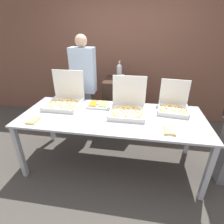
{
  "coord_description": "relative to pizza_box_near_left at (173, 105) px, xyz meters",
  "views": [
    {
      "loc": [
        0.33,
        -2.05,
        1.91
      ],
      "look_at": [
        0.0,
        0.0,
        0.88
      ],
      "focal_mm": 28.0,
      "sensor_mm": 36.0,
      "label": 1
    }
  ],
  "objects": [
    {
      "name": "pizza_box_far_right",
      "position": [
        -1.58,
        -0.05,
        0.01
      ],
      "size": [
        0.49,
        0.5,
        0.48
      ],
      "rotation": [
        0.0,
        0.0,
        -0.0
      ],
      "color": "white",
      "rests_on": "buffet_table"
    },
    {
      "name": "pizza_box_far_left",
      "position": [
        -0.62,
        -0.18,
        0.01
      ],
      "size": [
        0.47,
        0.49,
        0.47
      ],
      "rotation": [
        0.0,
        0.0,
        0.0
      ],
      "color": "white",
      "rests_on": "buffet_table"
    },
    {
      "name": "ground_plane",
      "position": [
        -0.82,
        -0.3,
        -0.9
      ],
      "size": [
        16.0,
        16.0,
        0.0
      ],
      "primitive_type": "plane",
      "color": "#423D38"
    },
    {
      "name": "person_guest_cap",
      "position": [
        -1.44,
        0.47,
        0.04
      ],
      "size": [
        0.4,
        0.22,
        1.8
      ],
      "rotation": [
        0.0,
        0.0,
        3.14
      ],
      "color": "slate",
      "rests_on": "ground_plane"
    },
    {
      "name": "soda_bottle",
      "position": [
        -0.86,
        0.78,
        0.28
      ],
      "size": [
        0.1,
        0.1,
        0.33
      ],
      "color": "#B7BCC1",
      "rests_on": "sideboard_podium"
    },
    {
      "name": "paper_plate_front_center",
      "position": [
        -1.77,
        -0.63,
        -0.06
      ],
      "size": [
        0.24,
        0.24,
        0.03
      ],
      "color": "white",
      "rests_on": "buffet_table"
    },
    {
      "name": "veggie_tray",
      "position": [
        -1.07,
        -0.04,
        -0.05
      ],
      "size": [
        0.33,
        0.26,
        0.05
      ],
      "color": "white",
      "rests_on": "buffet_table"
    },
    {
      "name": "soda_can_silver",
      "position": [
        -0.78,
        0.55,
        0.2
      ],
      "size": [
        0.07,
        0.07,
        0.12
      ],
      "color": "silver",
      "rests_on": "sideboard_podium"
    },
    {
      "name": "buffet_table",
      "position": [
        -0.82,
        -0.3,
        -0.15
      ],
      "size": [
        2.44,
        0.97,
        0.83
      ],
      "color": "#A8AAB2",
      "rests_on": "ground_plane"
    },
    {
      "name": "pizza_box_near_left",
      "position": [
        0.0,
        0.0,
        0.0
      ],
      "size": [
        0.45,
        0.46,
        0.4
      ],
      "rotation": [
        0.0,
        0.0,
        -0.12
      ],
      "color": "white",
      "rests_on": "buffet_table"
    },
    {
      "name": "paper_plate_front_right",
      "position": [
        -0.12,
        -0.6,
        -0.06
      ],
      "size": [
        0.2,
        0.2,
        0.03
      ],
      "color": "white",
      "rests_on": "buffet_table"
    },
    {
      "name": "sideboard_podium",
      "position": [
        -0.82,
        0.72,
        -0.38
      ],
      "size": [
        0.61,
        0.57,
        1.04
      ],
      "color": "black",
      "rests_on": "ground_plane"
    },
    {
      "name": "brick_wall_behind",
      "position": [
        -0.82,
        1.4,
        0.5
      ],
      "size": [
        10.0,
        0.06,
        2.8
      ],
      "color": "brown",
      "rests_on": "ground_plane"
    }
  ]
}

